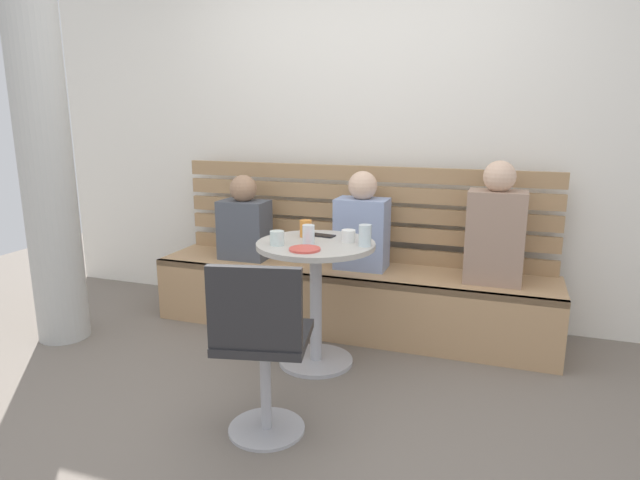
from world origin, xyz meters
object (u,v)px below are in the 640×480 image
Objects in this scene: person_child_left at (244,222)px; person_child_middle at (362,226)px; phone_on_table at (323,236)px; person_adult at (496,229)px; cup_glass_short at (277,238)px; cafe_table at (316,280)px; cup_tumbler_orange at (306,228)px; cup_water_clear at (309,235)px; cup_glass_tall at (365,235)px; booth_bench at (348,299)px; plate_small at (305,249)px; white_chair at (261,344)px; cup_ceramic_white at (348,236)px.

person_child_left is 0.85m from person_child_middle.
person_child_middle is at bearing -8.19° from phone_on_table.
cup_glass_short is at bearing -149.12° from person_adult.
cafe_table is 0.31m from cup_tumbler_orange.
cup_tumbler_orange is at bearing 115.39° from cup_water_clear.
person_adult reaches higher than person_child_middle.
cup_glass_tall reaches higher than cup_water_clear.
booth_bench is 3.65× the size of cafe_table.
booth_bench is 0.84m from cup_glass_tall.
cup_water_clear is (-0.02, -0.05, 0.28)m from cafe_table.
cup_tumbler_orange is (-1.06, -0.43, 0.02)m from person_adult.
plate_small is (0.75, -0.75, 0.04)m from person_child_left.
white_chair is at bearing -89.95° from booth_bench.
white_chair is (0.00, -1.37, 0.24)m from booth_bench.
cup_glass_tall is at bearing -141.07° from person_adult.
cup_water_clear is 0.32m from cup_glass_tall.
booth_bench is 0.75m from cup_ceramic_white.
white_chair reaches higher than plate_small.
cup_ceramic_white is (0.17, 0.07, 0.26)m from cafe_table.
white_chair is 1.00m from cup_tumbler_orange.
booth_bench is 0.91m from person_child_left.
plate_small is at bearing 92.81° from white_chair.
cup_water_clear is 0.18m from cup_glass_short.
cup_water_clear is 0.23m from cup_ceramic_white.
booth_bench is at bearing 72.53° from cup_tumbler_orange.
booth_bench is 27.00× the size of cup_tumbler_orange.
cup_water_clear is 1.38× the size of cup_glass_short.
person_child_left reaches higher than white_chair.
cup_glass_tall is at bearing 11.33° from cup_water_clear.
plate_small reaches higher than booth_bench.
cafe_table is at bearing -48.27° from cup_tumbler_orange.
person_child_middle is 6.51× the size of cup_tumbler_orange.
cup_glass_tall reaches higher than cup_ceramic_white.
cafe_table is 6.17× the size of cup_glass_tall.
cafe_table is 0.32m from cup_ceramic_white.
cup_water_clear is at bearing -64.61° from cup_tumbler_orange.
person_child_left reaches higher than phone_on_table.
person_child_middle reaches higher than cafe_table.
cup_ceramic_white is 0.28m from cup_tumbler_orange.
person_child_middle reaches higher than cup_glass_short.
cup_tumbler_orange reaches higher than cafe_table.
cup_glass_tall is (0.17, -0.58, 0.07)m from person_child_middle.
cup_ceramic_white reaches higher than plate_small.
person_adult is at bearing 30.88° from cup_glass_short.
person_adult reaches higher than booth_bench.
plate_small is (-0.28, -0.20, -0.05)m from cup_glass_tall.
booth_bench is 19.29× the size of phone_on_table.
booth_bench is 4.52× the size of person_child_left.
cup_tumbler_orange is at bearing -157.87° from person_adult.
cup_tumbler_orange is at bearing -107.47° from booth_bench.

